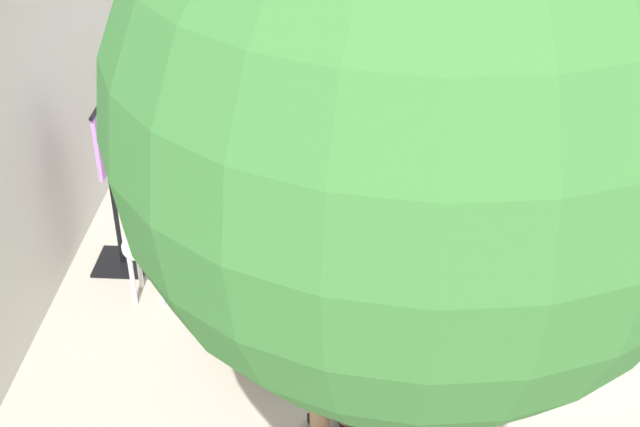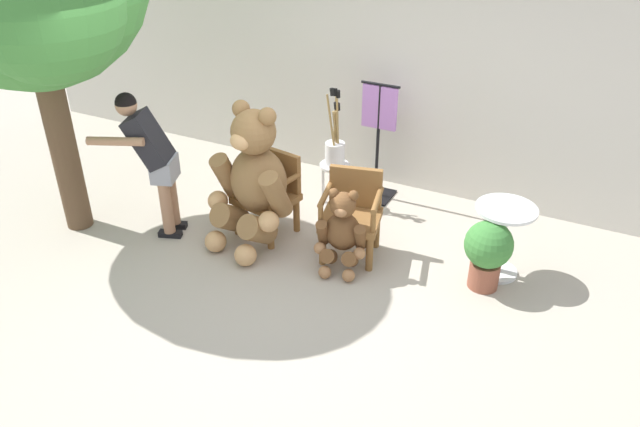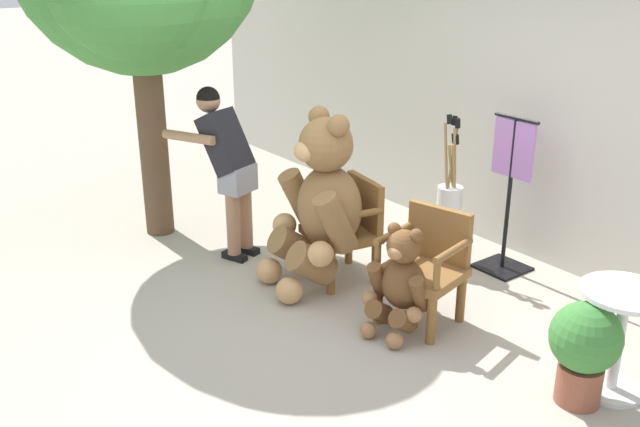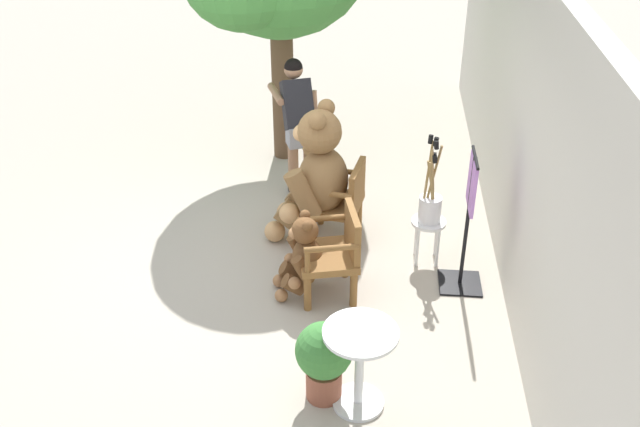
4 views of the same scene
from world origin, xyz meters
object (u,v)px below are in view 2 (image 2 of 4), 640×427
object	(u,v)px
wooden_chair_right	(352,212)
clothing_display_stand	(378,139)
teddy_bear_large	(253,179)
white_stool	(335,173)
round_side_table	(502,233)
person_visitor	(152,153)
potted_plant	(488,250)
brush_bucket	(335,148)
wooden_chair_left	(270,191)
teddy_bear_small	(342,231)

from	to	relation	value
wooden_chair_right	clothing_display_stand	world-z (taller)	clothing_display_stand
teddy_bear_large	white_stool	distance (m)	1.25
round_side_table	person_visitor	bearing A→B (deg)	-165.88
potted_plant	white_stool	bearing A→B (deg)	156.09
brush_bucket	clothing_display_stand	distance (m)	0.50
teddy_bear_large	white_stool	world-z (taller)	teddy_bear_large
wooden_chair_left	white_stool	xyz separation A→B (m)	(0.33, 0.88, -0.11)
round_side_table	clothing_display_stand	world-z (taller)	clothing_display_stand
brush_bucket	potted_plant	bearing A→B (deg)	-23.88
wooden_chair_right	teddy_bear_large	world-z (taller)	teddy_bear_large
teddy_bear_large	potted_plant	size ratio (longest dim) A/B	2.17
person_visitor	teddy_bear_small	bearing A→B (deg)	7.63
brush_bucket	clothing_display_stand	xyz separation A→B (m)	(0.38, 0.31, 0.06)
round_side_table	clothing_display_stand	xyz separation A→B (m)	(-1.62, 0.90, 0.27)
brush_bucket	person_visitor	bearing A→B (deg)	-133.21
clothing_display_stand	white_stool	bearing A→B (deg)	-140.66
white_stool	clothing_display_stand	world-z (taller)	clothing_display_stand
wooden_chair_left	wooden_chair_right	world-z (taller)	same
wooden_chair_right	teddy_bear_small	size ratio (longest dim) A/B	1.04
wooden_chair_right	white_stool	size ratio (longest dim) A/B	1.87
wooden_chair_right	round_side_table	xyz separation A→B (m)	(1.40, 0.29, -0.01)
person_visitor	white_stool	world-z (taller)	person_visitor
teddy_bear_large	brush_bucket	size ratio (longest dim) A/B	1.63
person_visitor	clothing_display_stand	size ratio (longest dim) A/B	1.12
white_stool	potted_plant	world-z (taller)	potted_plant
person_visitor	white_stool	xyz separation A→B (m)	(1.34, 1.43, -0.56)
brush_bucket	clothing_display_stand	size ratio (longest dim) A/B	0.66
teddy_bear_small	wooden_chair_right	bearing A→B (deg)	94.86
teddy_bear_large	brush_bucket	xyz separation A→B (m)	(0.35, 1.14, -0.06)
person_visitor	potted_plant	world-z (taller)	person_visitor
teddy_bear_large	teddy_bear_small	bearing A→B (deg)	-1.49
wooden_chair_left	person_visitor	bearing A→B (deg)	-151.61
brush_bucket	potted_plant	size ratio (longest dim) A/B	1.33
wooden_chair_right	white_stool	world-z (taller)	wooden_chair_right
person_visitor	white_stool	distance (m)	2.04
wooden_chair_left	wooden_chair_right	xyz separation A→B (m)	(0.93, -0.00, 0.00)
teddy_bear_small	brush_bucket	distance (m)	1.35
teddy_bear_large	brush_bucket	bearing A→B (deg)	72.83
teddy_bear_small	clothing_display_stand	size ratio (longest dim) A/B	0.61
white_stool	potted_plant	distance (m)	2.12
teddy_bear_large	brush_bucket	distance (m)	1.19
white_stool	teddy_bear_small	bearing A→B (deg)	-61.63
teddy_bear_large	person_visitor	xyz separation A→B (m)	(-0.99, -0.29, 0.19)
clothing_display_stand	wooden_chair_right	bearing A→B (deg)	-79.38
person_visitor	potted_plant	distance (m)	3.37
person_visitor	teddy_bear_large	bearing A→B (deg)	16.30
wooden_chair_left	potted_plant	distance (m)	2.27
wooden_chair_right	potted_plant	world-z (taller)	wooden_chair_right
white_stool	brush_bucket	xyz separation A→B (m)	(0.00, -0.00, 0.30)
teddy_bear_small	round_side_table	bearing A→B (deg)	22.80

